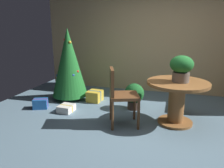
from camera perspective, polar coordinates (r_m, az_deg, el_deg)
The scene contains 10 objects.
ground_plane at distance 3.57m, azimuth 10.20°, elevation -11.73°, with size 6.60×6.60×0.00m, color slate.
back_wall_panel at distance 5.40m, azimuth 13.54°, elevation 11.47°, with size 6.00×0.10×2.60m, color tan.
round_dining_table at distance 3.71m, azimuth 16.88°, elevation -3.23°, with size 1.00×1.00×0.73m.
flower_vase at distance 3.59m, azimuth 18.03°, elevation 4.29°, with size 0.37×0.37×0.43m.
wooden_chair_left_near at distance 3.47m, azimuth 2.03°, elevation -2.45°, with size 0.58×0.57×0.96m.
holiday_tree at distance 4.83m, azimuth -11.45°, elevation 5.61°, with size 0.79×0.79×1.58m.
gift_box_blue at distance 4.55m, azimuth -18.51°, elevation -4.98°, with size 0.33×0.29×0.20m.
gift_box_gold at distance 4.74m, azimuth -4.60°, elevation -3.21°, with size 0.32×0.34×0.24m.
gift_box_cream at distance 4.25m, azimuth -12.06°, elevation -6.36°, with size 0.28×0.32×0.13m.
potted_plant at distance 4.25m, azimuth 5.90°, elevation -2.94°, with size 0.39×0.39×0.52m.
Camera 1 is at (0.29, -3.18, 1.58)m, focal length 34.34 mm.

